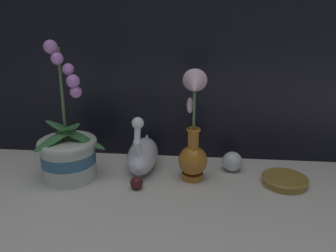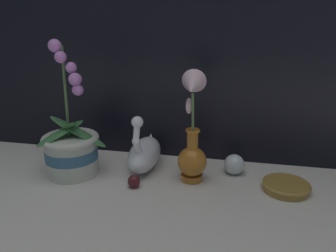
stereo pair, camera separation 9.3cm
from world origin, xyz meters
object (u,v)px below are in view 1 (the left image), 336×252
Objects in this scene: orchid_potted_plant at (68,152)px; blue_vase at (193,140)px; swan_figurine at (143,154)px; amber_dish at (285,180)px; glass_sphere at (232,161)px.

blue_vase is at bearing 2.90° from orchid_potted_plant.
swan_figurine is 0.42m from amber_dish.
orchid_potted_plant is 1.94× the size of swan_figurine.
swan_figurine is 1.59× the size of amber_dish.
swan_figurine is 0.18m from blue_vase.
glass_sphere is at bearing 10.88° from orchid_potted_plant.
blue_vase is at bearing 179.92° from amber_dish.
blue_vase is 0.28m from amber_dish.
orchid_potted_plant reaches higher than amber_dish.
swan_figurine is (0.20, 0.08, -0.03)m from orchid_potted_plant.
amber_dish is at bearing -0.08° from blue_vase.
swan_figurine is at bearing 20.52° from orchid_potted_plant.
orchid_potted_plant is 3.07× the size of amber_dish.
orchid_potted_plant reaches higher than blue_vase.
swan_figurine is 0.27m from glass_sphere.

